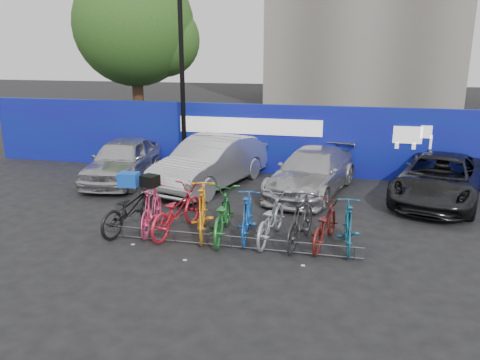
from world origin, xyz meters
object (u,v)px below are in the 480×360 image
(bike_0, at_px, (131,208))
(bike_5, at_px, (247,216))
(tree, at_px, (140,29))
(bike_8, at_px, (324,224))
(car_1, at_px, (211,162))
(bike_4, at_px, (222,214))
(lamppost, at_px, (182,78))
(car_2, at_px, (312,172))
(car_3, at_px, (439,179))
(bike_3, at_px, (202,210))
(bike_7, at_px, (301,220))
(bike_2, at_px, (177,211))
(bike_9, at_px, (348,225))
(car_0, at_px, (123,160))
(bike_6, at_px, (270,218))
(bike_1, at_px, (152,209))
(bike_rack, at_px, (232,241))

(bike_0, relative_size, bike_5, 1.17)
(tree, distance_m, bike_8, 14.04)
(car_1, xyz_separation_m, bike_4, (1.41, -3.95, -0.23))
(lamppost, distance_m, car_2, 5.44)
(tree, bearing_deg, car_3, -27.30)
(car_1, xyz_separation_m, bike_3, (0.94, -3.92, -0.17))
(car_3, height_order, bike_4, car_3)
(car_2, xyz_separation_m, bike_4, (-1.73, -3.98, -0.10))
(tree, bearing_deg, bike_3, -59.49)
(car_3, distance_m, bike_7, 5.37)
(bike_0, relative_size, bike_2, 0.99)
(bike_3, xyz_separation_m, bike_9, (3.30, -0.02, -0.08))
(lamppost, bearing_deg, car_0, -137.50)
(car_3, relative_size, bike_7, 2.46)
(car_1, bearing_deg, car_3, 16.91)
(car_2, height_order, bike_3, car_2)
(car_1, bearing_deg, bike_6, -40.58)
(bike_7, bearing_deg, bike_5, 6.49)
(car_2, bearing_deg, car_1, -165.92)
(car_1, height_order, bike_3, car_1)
(car_1, height_order, bike_5, car_1)
(bike_3, bearing_deg, bike_6, 167.15)
(bike_4, relative_size, bike_5, 1.17)
(bike_2, relative_size, bike_9, 1.18)
(tree, xyz_separation_m, bike_9, (9.22, -10.07, -4.53))
(car_1, distance_m, bike_0, 4.10)
(bike_6, distance_m, bike_9, 1.71)
(car_2, bearing_deg, bike_3, -105.55)
(bike_1, relative_size, bike_2, 0.88)
(car_3, relative_size, bike_3, 2.30)
(car_0, distance_m, bike_1, 4.79)
(car_0, bearing_deg, bike_6, -41.07)
(car_1, bearing_deg, bike_7, -34.78)
(bike_rack, distance_m, bike_4, 0.80)
(bike_3, bearing_deg, bike_7, 163.62)
(bike_0, distance_m, bike_4, 2.23)
(bike_0, relative_size, bike_4, 1.00)
(bike_9, bearing_deg, bike_1, -2.97)
(bike_2, bearing_deg, car_2, -113.94)
(bike_3, xyz_separation_m, bike_7, (2.28, -0.06, -0.04))
(bike_4, distance_m, bike_6, 1.12)
(bike_5, bearing_deg, tree, -60.57)
(bike_rack, distance_m, bike_8, 2.07)
(car_2, bearing_deg, lamppost, 175.98)
(bike_rack, xyz_separation_m, car_0, (-4.81, 4.52, 0.55))
(car_1, height_order, car_3, car_1)
(bike_5, relative_size, bike_7, 0.94)
(car_1, bearing_deg, tree, 145.34)
(bike_4, bearing_deg, bike_8, 174.87)
(car_2, relative_size, bike_4, 2.15)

